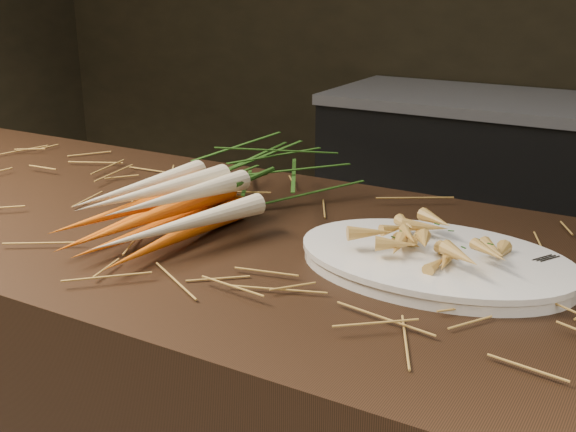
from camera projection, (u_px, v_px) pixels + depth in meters
back_counter at (559, 212)px, 2.75m from camera, size 1.82×0.62×0.84m
straw_bedding at (188, 217)px, 1.20m from camera, size 1.40×0.60×0.02m
root_veg_bunch at (224, 186)px, 1.22m from camera, size 0.23×0.59×0.11m
serving_platter at (434, 263)px, 1.00m from camera, size 0.39×0.26×0.02m
roasted_veg_heap at (436, 242)px, 0.99m from camera, size 0.19×0.14×0.04m
serving_fork at (534, 280)px, 0.92m from camera, size 0.08×0.13×0.00m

